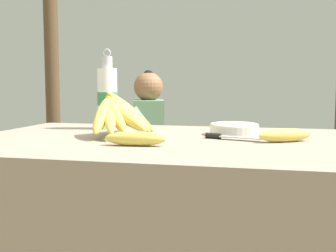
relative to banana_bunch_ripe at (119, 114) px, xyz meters
The scene contains 11 objects.
market_counter 0.50m from the banana_bunch_ripe, 14.13° to the right, with size 1.36×0.93×0.79m.
banana_bunch_ripe is the anchor object (origin of this frame).
serving_bowl 0.43m from the banana_bunch_ripe, 17.78° to the left, with size 0.19×0.19×0.04m.
water_bottle 0.27m from the banana_bunch_ripe, 120.73° to the left, with size 0.09×0.09×0.34m.
loose_banana_front 0.27m from the banana_bunch_ripe, 59.64° to the right, with size 0.20×0.06×0.05m.
loose_banana_side 0.59m from the banana_bunch_ripe, ahead, with size 0.19×0.14×0.05m.
knife 0.40m from the banana_bunch_ripe, ahead, with size 0.20×0.08×0.02m.
wooden_bench 1.41m from the banana_bunch_ripe, 93.18° to the left, with size 1.77×0.32×0.44m.
seated_vendor 1.33m from the banana_bunch_ripe, 103.33° to the left, with size 0.46×0.43×1.08m.
banana_bunch_green 1.44m from the banana_bunch_ripe, 71.29° to the left, with size 0.20×0.32×0.15m.
support_post_near 2.17m from the banana_bunch_ripe, 124.99° to the left, with size 0.12×0.12×2.76m.
Camera 1 is at (0.37, -1.42, 0.98)m, focal length 45.00 mm.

